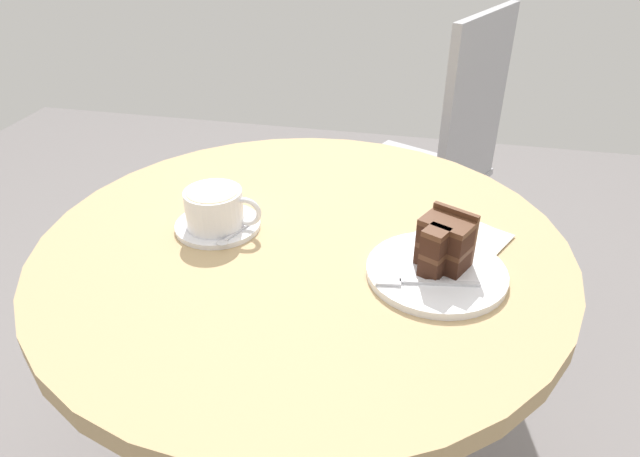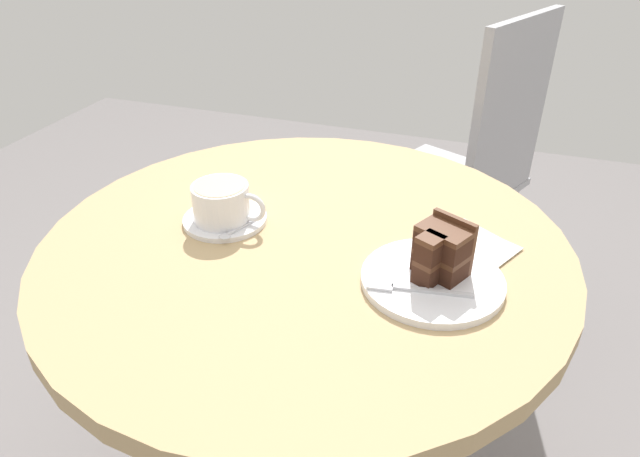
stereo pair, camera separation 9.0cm
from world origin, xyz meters
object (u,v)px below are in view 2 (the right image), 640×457
(saucer, at_px, (225,219))
(cake_plate, at_px, (432,280))
(fork, at_px, (406,288))
(teaspoon, at_px, (236,230))
(napkin, at_px, (470,246))
(coffee_cup, at_px, (223,202))
(cafe_chair, at_px, (474,158))
(cake_slice, at_px, (441,251))

(saucer, relative_size, cake_plate, 0.69)
(cake_plate, distance_m, fork, 0.05)
(teaspoon, relative_size, napkin, 0.54)
(teaspoon, relative_size, cake_plate, 0.44)
(coffee_cup, height_order, fork, coffee_cup)
(coffee_cup, xyz_separation_m, napkin, (0.41, 0.06, -0.04))
(cafe_chair, bearing_deg, saucer, -0.94)
(fork, relative_size, cafe_chair, 0.16)
(saucer, height_order, cafe_chair, cafe_chair)
(cake_slice, relative_size, fork, 0.62)
(cake_plate, relative_size, cafe_chair, 0.23)
(cake_slice, bearing_deg, cake_plate, -119.70)
(coffee_cup, height_order, cake_plate, coffee_cup)
(cake_plate, bearing_deg, coffee_cup, 171.37)
(napkin, bearing_deg, teaspoon, -166.30)
(cake_plate, distance_m, napkin, 0.12)
(cake_slice, xyz_separation_m, fork, (-0.04, -0.05, -0.04))
(teaspoon, xyz_separation_m, cafe_chair, (0.33, 0.81, -0.17))
(cake_slice, bearing_deg, napkin, 70.78)
(fork, bearing_deg, cafe_chair, -99.81)
(teaspoon, bearing_deg, saucer, -113.14)
(coffee_cup, distance_m, fork, 0.36)
(saucer, xyz_separation_m, napkin, (0.42, 0.05, -0.00))
(coffee_cup, bearing_deg, teaspoon, -39.13)
(saucer, height_order, cake_slice, cake_slice)
(cake_plate, bearing_deg, cake_slice, 60.30)
(coffee_cup, bearing_deg, cake_slice, -6.86)
(saucer, distance_m, teaspoon, 0.05)
(fork, relative_size, napkin, 0.88)
(cafe_chair, bearing_deg, cake_slice, 25.19)
(cake_plate, bearing_deg, saucer, 170.48)
(fork, height_order, napkin, fork)
(cake_slice, xyz_separation_m, cafe_chair, (-0.01, 0.83, -0.21))
(teaspoon, height_order, cake_plate, teaspoon)
(cake_slice, bearing_deg, saucer, 172.25)
(cake_slice, height_order, fork, cake_slice)
(cake_slice, height_order, napkin, cake_slice)
(teaspoon, bearing_deg, cafe_chair, 177.79)
(cake_slice, distance_m, fork, 0.08)
(fork, bearing_deg, saucer, -25.31)
(saucer, xyz_separation_m, fork, (0.34, -0.11, 0.01))
(saucer, relative_size, napkin, 0.85)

